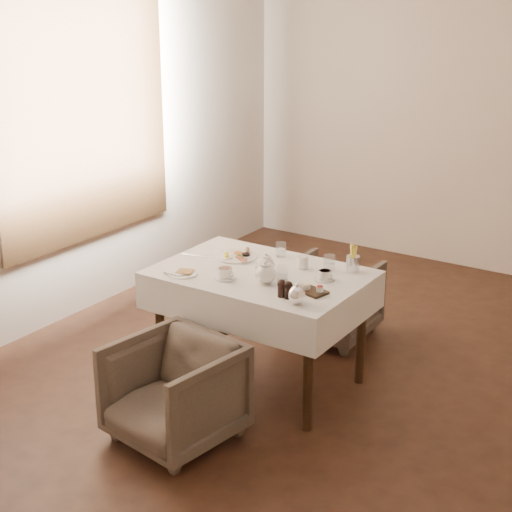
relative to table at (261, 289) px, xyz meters
The scene contains 21 objects.
room 2.06m from the table, 168.88° to the left, with size 5.00×5.00×5.00m.
table is the anchor object (origin of this frame).
armchair_near 0.90m from the table, 92.22° to the right, with size 0.63×0.64×0.59m, color #453C33.
armchair_far 0.94m from the table, 87.35° to the left, with size 0.60×0.62×0.56m, color #453C33.
breakfast_plate 0.34m from the table, 152.58° to the left, with size 0.28×0.28×0.04m.
side_plate 0.51m from the table, 141.62° to the right, with size 0.19×0.19×0.02m.
teapot_centre 0.18m from the table, 38.18° to the left, with size 0.15×0.12×0.12m, color white, non-canonical shape.
teapot_front 0.27m from the table, 48.74° to the right, with size 0.18×0.14×0.14m, color white, non-canonical shape.
creamer 0.32m from the table, 47.49° to the left, with size 0.07×0.07×0.08m, color white.
teacup_near 0.28m from the table, 119.78° to the right, with size 0.14×0.14×0.07m.
teacup_far 0.43m from the table, 13.33° to the left, with size 0.13×0.13×0.06m.
glass_left 0.36m from the table, 98.70° to the left, with size 0.07×0.07×0.09m, color silver.
glass_mid 0.25m from the table, 14.71° to the right, with size 0.07×0.07×0.09m, color silver.
glass_right 0.46m from the table, 37.60° to the left, with size 0.07×0.07×0.10m, color silver.
condiment_board 0.46m from the table, 16.08° to the right, with size 0.20×0.16×0.05m.
pepper_mill_left 0.45m from the table, 40.72° to the right, with size 0.05×0.05×0.11m, color black, non-canonical shape.
pepper_mill_right 0.49m from the table, 37.01° to the right, with size 0.05×0.05×0.11m, color black, non-canonical shape.
silver_pot 0.58m from the table, 35.53° to the right, with size 0.12×0.10×0.13m, color white, non-canonical shape.
fries_cup 0.60m from the table, 34.95° to the left, with size 0.08×0.08×0.18m.
cutlery_fork 0.54m from the table, 166.98° to the left, with size 0.01×0.17×0.00m, color silver.
cutlery_knife 0.54m from the table, behind, with size 0.02×0.19×0.00m, color silver.
Camera 1 is at (2.03, -4.15, 2.45)m, focal length 55.00 mm.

